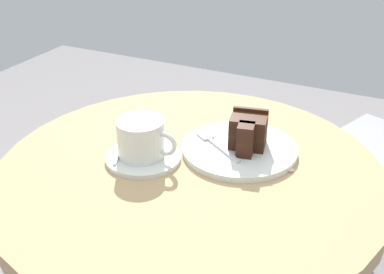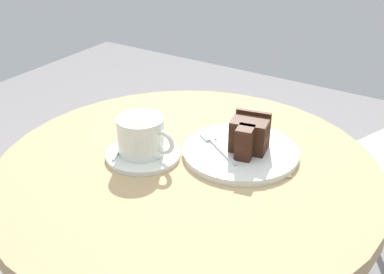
{
  "view_description": "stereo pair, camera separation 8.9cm",
  "coord_description": "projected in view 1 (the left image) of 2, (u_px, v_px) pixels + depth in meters",
  "views": [
    {
      "loc": [
        0.33,
        -0.67,
        1.17
      ],
      "look_at": [
        -0.01,
        0.04,
        0.74
      ],
      "focal_mm": 45.0,
      "sensor_mm": 36.0,
      "label": 1
    },
    {
      "loc": [
        0.41,
        -0.63,
        1.17
      ],
      "look_at": [
        -0.01,
        0.04,
        0.74
      ],
      "focal_mm": 45.0,
      "sensor_mm": 36.0,
      "label": 2
    }
  ],
  "objects": [
    {
      "name": "cake_slice",
      "position": [
        248.0,
        132.0,
        0.91
      ],
      "size": [
        0.08,
        0.09,
        0.07
      ],
      "rotation": [
        0.0,
        0.0,
        4.92
      ],
      "color": "#381E14",
      "rests_on": "cake_plate"
    },
    {
      "name": "fork",
      "position": [
        214.0,
        143.0,
        0.93
      ],
      "size": [
        0.12,
        0.09,
        0.0
      ],
      "rotation": [
        0.0,
        0.0,
        2.54
      ],
      "color": "silver",
      "rests_on": "cake_plate"
    },
    {
      "name": "coffee_cup",
      "position": [
        142.0,
        138.0,
        0.88
      ],
      "size": [
        0.12,
        0.09,
        0.07
      ],
      "color": "silver",
      "rests_on": "saucer"
    },
    {
      "name": "cake_plate",
      "position": [
        239.0,
        149.0,
        0.92
      ],
      "size": [
        0.22,
        0.22,
        0.01
      ],
      "color": "silver",
      "rests_on": "cafe_table"
    },
    {
      "name": "cafe_table",
      "position": [
        189.0,
        219.0,
        0.94
      ],
      "size": [
        0.71,
        0.71,
        0.7
      ],
      "color": "tan",
      "rests_on": "ground"
    },
    {
      "name": "napkin",
      "position": [
        251.0,
        156.0,
        0.91
      ],
      "size": [
        0.18,
        0.17,
        0.0
      ],
      "rotation": [
        0.0,
        0.0,
        0.37
      ],
      "color": "beige",
      "rests_on": "cafe_table"
    },
    {
      "name": "teaspoon",
      "position": [
        120.0,
        148.0,
        0.92
      ],
      "size": [
        0.05,
        0.09,
        0.0
      ],
      "rotation": [
        0.0,
        0.0,
        1.99
      ],
      "color": "silver",
      "rests_on": "saucer"
    },
    {
      "name": "saucer",
      "position": [
        143.0,
        157.0,
        0.9
      ],
      "size": [
        0.14,
        0.14,
        0.01
      ],
      "color": "silver",
      "rests_on": "cafe_table"
    }
  ]
}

